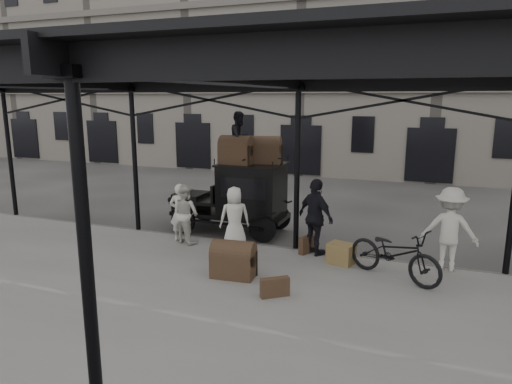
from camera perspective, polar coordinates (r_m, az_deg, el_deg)
ground at (r=10.62m, az=1.93°, el=-11.07°), size 120.00×120.00×0.00m
platform at (r=8.90m, az=-2.42°, el=-15.30°), size 28.00×8.00×0.15m
canopy at (r=8.20m, az=-1.91°, el=15.08°), size 22.50×9.00×4.74m
building_frontage at (r=27.60m, az=14.90°, el=17.37°), size 64.00×8.00×14.00m
taxi at (r=13.95m, az=-1.71°, el=-0.32°), size 3.65×1.55×2.18m
porter_left at (r=12.87m, az=-9.45°, el=-2.57°), size 0.68×0.53×1.64m
porter_midleft at (r=12.75m, az=-8.79°, el=-2.68°), size 0.95×0.84×1.65m
porter_centre at (r=12.23m, az=-2.69°, el=-3.16°), size 0.96×0.87×1.65m
porter_official at (r=11.68m, az=7.47°, el=-3.14°), size 1.23×1.04×1.98m
porter_right at (r=11.48m, az=23.05°, el=-4.30°), size 1.31×0.80×1.97m
bicycle at (r=10.63m, az=16.92°, el=-7.32°), size 2.36×1.70×1.18m
porter_roof at (r=13.61m, az=-2.04°, el=6.81°), size 0.79×0.89×1.54m
steamer_trunk_roof_near at (r=13.54m, az=-2.47°, el=5.01°), size 0.99×0.64×0.70m
steamer_trunk_roof_far at (r=13.68m, az=1.18°, el=5.03°), size 1.00×0.70×0.68m
steamer_trunk_platform at (r=10.37m, az=-2.83°, el=-8.69°), size 1.00×0.66×0.70m
wicker_hamper at (r=11.36m, az=10.59°, el=-7.57°), size 0.70×0.60×0.50m
suitcase_upright at (r=12.01m, az=6.54°, el=-6.50°), size 0.39×0.61×0.45m
suitcase_flat at (r=9.44m, az=2.37°, el=-11.81°), size 0.57×0.48×0.40m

